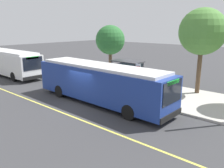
{
  "coord_description": "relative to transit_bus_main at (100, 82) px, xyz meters",
  "views": [
    {
      "loc": [
        12.49,
        -11.05,
        5.67
      ],
      "look_at": [
        1.97,
        0.98,
        1.69
      ],
      "focal_mm": 37.08,
      "sensor_mm": 36.0,
      "label": 1
    }
  ],
  "objects": [
    {
      "name": "ground_plane",
      "position": [
        -0.77,
        -1.01,
        -1.62
      ],
      "size": [
        120.0,
        120.0,
        0.0
      ],
      "primitive_type": "plane",
      "color": "#38383A"
    },
    {
      "name": "waiting_bench",
      "position": [
        -1.03,
        4.96,
        -0.98
      ],
      "size": [
        1.6,
        0.48,
        0.95
      ],
      "color": "brown",
      "rests_on": "sidewalk_curb"
    },
    {
      "name": "transit_bus_second",
      "position": [
        -15.29,
        0.29,
        -0.0
      ],
      "size": [
        11.02,
        2.61,
        2.95
      ],
      "color": "white",
      "rests_on": "ground_plane"
    },
    {
      "name": "street_tree_near_shelter",
      "position": [
        4.66,
        7.1,
        3.63
      ],
      "size": [
        3.77,
        3.77,
        7.01
      ],
      "color": "brown",
      "rests_on": "sidewalk_curb"
    },
    {
      "name": "lane_stripe_center",
      "position": [
        -0.77,
        -3.21,
        -1.61
      ],
      "size": [
        36.0,
        0.14,
        0.01
      ],
      "primitive_type": "cube",
      "color": "#E0D64C",
      "rests_on": "ground_plane"
    },
    {
      "name": "route_sign_post",
      "position": [
        1.76,
        2.37,
        0.34
      ],
      "size": [
        0.44,
        0.08,
        2.8
      ],
      "color": "#333338",
      "rests_on": "sidewalk_curb"
    },
    {
      "name": "street_tree_upstreet",
      "position": [
        -4.6,
        6.33,
        2.65
      ],
      "size": [
        3.06,
        3.06,
        5.68
      ],
      "color": "brown",
      "rests_on": "sidewalk_curb"
    },
    {
      "name": "transit_bus_main",
      "position": [
        0.0,
        0.0,
        0.0
      ],
      "size": [
        11.93,
        2.77,
        2.95
      ],
      "color": "navy",
      "rests_on": "ground_plane"
    },
    {
      "name": "bus_shelter",
      "position": [
        -1.21,
        4.81,
        0.3
      ],
      "size": [
        2.9,
        1.6,
        2.48
      ],
      "color": "#333338",
      "rests_on": "sidewalk_curb"
    },
    {
      "name": "pedestrian_commuter",
      "position": [
        0.49,
        3.35,
        -0.5
      ],
      "size": [
        0.24,
        0.4,
        1.69
      ],
      "color": "#282D47",
      "rests_on": "sidewalk_curb"
    },
    {
      "name": "sidewalk_curb",
      "position": [
        -0.77,
        4.99,
        -1.54
      ],
      "size": [
        44.0,
        6.4,
        0.15
      ],
      "primitive_type": "cube",
      "color": "#B7B2A8",
      "rests_on": "ground_plane"
    }
  ]
}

